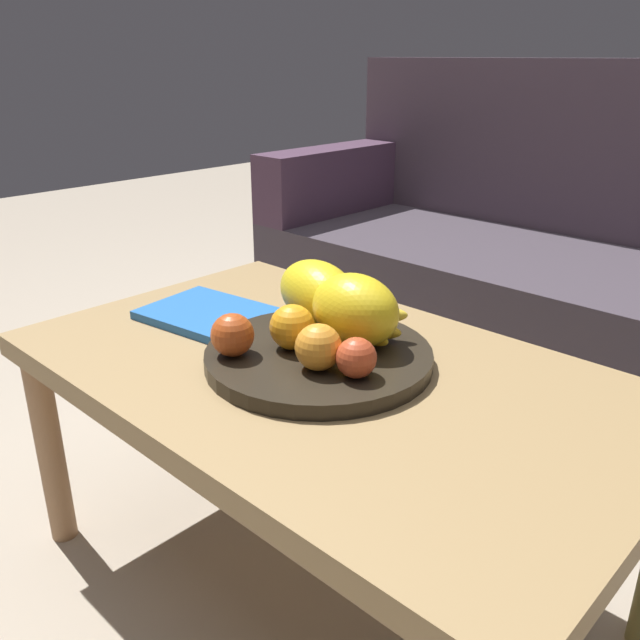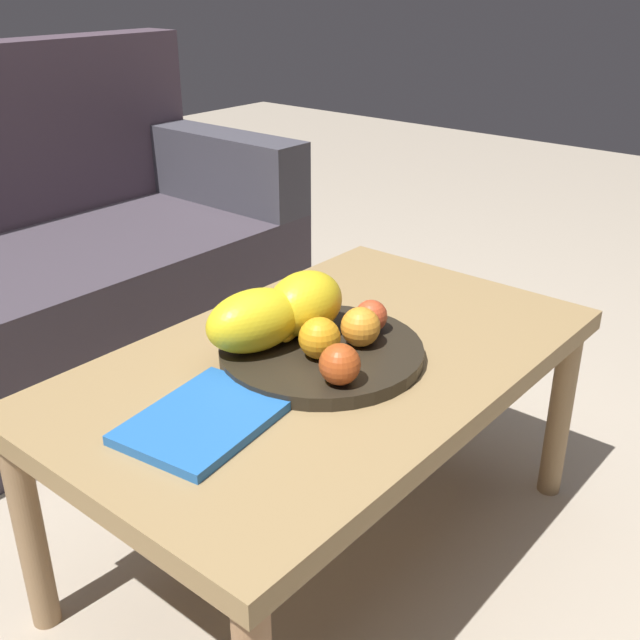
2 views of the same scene
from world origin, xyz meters
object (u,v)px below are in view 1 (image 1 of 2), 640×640
(apple_left, at_px, (356,358))
(magazine, at_px, (212,315))
(couch, at_px, (554,281))
(melon_large_front, at_px, (355,310))
(fruit_bowl, at_px, (320,356))
(coffee_table, at_px, (325,394))
(banana_bunch, at_px, (358,321))
(orange_front, at_px, (318,347))
(apple_front, at_px, (232,335))
(melon_smaller_beside, at_px, (318,293))
(orange_left, at_px, (292,327))

(apple_left, relative_size, magazine, 0.24)
(couch, relative_size, melon_large_front, 10.79)
(fruit_bowl, bearing_deg, couch, 94.80)
(magazine, bearing_deg, melon_large_front, 2.89)
(coffee_table, height_order, apple_left, apple_left)
(melon_large_front, distance_m, banana_bunch, 0.03)
(coffee_table, bearing_deg, orange_front, -56.12)
(coffee_table, bearing_deg, banana_bunch, 88.09)
(melon_large_front, relative_size, magazine, 0.63)
(orange_front, bearing_deg, apple_left, 18.28)
(couch, relative_size, magazine, 6.80)
(coffee_table, bearing_deg, melon_large_front, 80.01)
(apple_front, distance_m, apple_left, 0.20)
(couch, xyz_separation_m, melon_smaller_beside, (0.01, -0.99, 0.22))
(apple_left, height_order, banana_bunch, same)
(fruit_bowl, xyz_separation_m, banana_bunch, (0.02, 0.07, 0.04))
(apple_front, relative_size, apple_left, 1.13)
(melon_smaller_beside, xyz_separation_m, apple_left, (0.19, -0.11, -0.02))
(apple_front, bearing_deg, magazine, 151.08)
(apple_front, bearing_deg, couch, 90.33)
(melon_smaller_beside, xyz_separation_m, magazine, (-0.20, -0.08, -0.07))
(banana_bunch, bearing_deg, melon_large_front, -65.24)
(orange_left, bearing_deg, apple_front, -120.30)
(melon_large_front, distance_m, apple_front, 0.20)
(melon_smaller_beside, bearing_deg, apple_left, -31.39)
(melon_smaller_beside, bearing_deg, apple_front, -90.31)
(coffee_table, bearing_deg, orange_left, -153.07)
(orange_front, xyz_separation_m, magazine, (-0.33, 0.05, -0.05))
(coffee_table, xyz_separation_m, melon_large_front, (0.01, 0.06, 0.13))
(melon_smaller_beside, distance_m, orange_left, 0.12)
(coffee_table, bearing_deg, melon_smaller_beside, 139.09)
(couch, xyz_separation_m, melon_large_front, (0.11, -1.02, 0.22))
(fruit_bowl, relative_size, banana_bunch, 2.26)
(couch, xyz_separation_m, banana_bunch, (0.11, -1.00, 0.20))
(fruit_bowl, xyz_separation_m, melon_large_front, (0.02, 0.06, 0.07))
(orange_left, xyz_separation_m, banana_bunch, (0.05, 0.10, -0.01))
(couch, xyz_separation_m, orange_front, (0.14, -1.12, 0.20))
(melon_smaller_beside, xyz_separation_m, orange_front, (0.13, -0.13, -0.02))
(fruit_bowl, height_order, apple_left, apple_left)
(orange_front, bearing_deg, coffee_table, 123.88)
(orange_front, xyz_separation_m, apple_front, (-0.13, -0.06, -0.00))
(coffee_table, height_order, orange_front, orange_front)
(orange_front, xyz_separation_m, apple_left, (0.06, 0.02, -0.01))
(magazine, bearing_deg, orange_left, -13.92)
(coffee_table, relative_size, magazine, 4.11)
(melon_smaller_beside, relative_size, apple_front, 2.67)
(coffee_table, bearing_deg, magazine, 179.80)
(orange_left, xyz_separation_m, apple_front, (-0.05, -0.08, -0.00))
(apple_left, bearing_deg, fruit_bowl, 161.93)
(melon_large_front, bearing_deg, melon_smaller_beside, 167.23)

